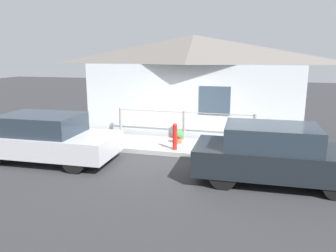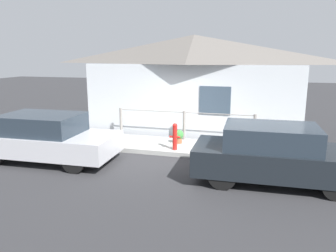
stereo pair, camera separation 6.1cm
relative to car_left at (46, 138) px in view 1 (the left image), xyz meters
The scene contains 8 objects.
ground_plane 3.82m from the car_left, 20.55° to the left, with size 60.00×60.00×0.00m, color #2D2D30.
sidewalk 4.19m from the car_left, 32.10° to the left, with size 24.00×1.77×0.15m.
house 6.08m from the car_left, 51.20° to the left, with size 8.38×2.23×3.82m.
fence 4.58m from the car_left, 39.94° to the left, with size 4.90×0.10×1.02m.
car_left is the anchor object (origin of this frame).
car_right 6.44m from the car_left, ahead, with size 4.03×1.79×1.44m.
fire_hydrant 3.87m from the car_left, 24.79° to the left, with size 0.34×0.15×0.86m.
potted_plant_near_hydrant 4.21m from the car_left, 34.72° to the left, with size 0.33×0.33×0.46m.
Camera 1 is at (2.40, -9.39, 3.12)m, focal length 35.00 mm.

